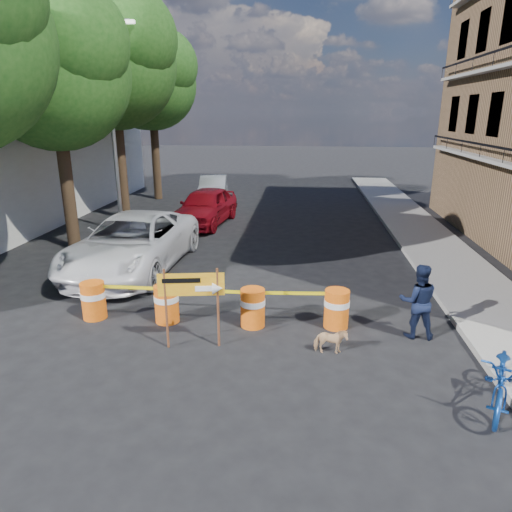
% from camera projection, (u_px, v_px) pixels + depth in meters
% --- Properties ---
extents(ground, '(120.00, 120.00, 0.00)m').
position_uv_depth(ground, '(228.00, 354.00, 9.34)').
color(ground, black).
rests_on(ground, ground).
extents(sidewalk_east, '(2.40, 40.00, 0.15)m').
position_uv_depth(sidewalk_east, '(452.00, 266.00, 14.40)').
color(sidewalk_east, gray).
rests_on(sidewalk_east, ground).
extents(tree_mid_a, '(5.25, 5.00, 8.68)m').
position_uv_depth(tree_mid_a, '(55.00, 71.00, 14.83)').
color(tree_mid_a, '#332316').
rests_on(tree_mid_a, ground).
extents(tree_mid_b, '(5.67, 5.40, 9.62)m').
position_uv_depth(tree_mid_b, '(114.00, 63.00, 19.36)').
color(tree_mid_b, '#332316').
rests_on(tree_mid_b, ground).
extents(tree_far, '(5.04, 4.80, 8.84)m').
position_uv_depth(tree_far, '(152.00, 83.00, 24.25)').
color(tree_far, '#332316').
rests_on(tree_far, ground).
extents(streetlamp, '(1.25, 0.18, 8.00)m').
position_uv_depth(streetlamp, '(114.00, 122.00, 17.61)').
color(streetlamp, gray).
rests_on(streetlamp, ground).
extents(barrel_far_left, '(0.58, 0.58, 0.90)m').
position_uv_depth(barrel_far_left, '(94.00, 300.00, 10.85)').
color(barrel_far_left, '#EC5C0D').
rests_on(barrel_far_left, ground).
extents(barrel_mid_left, '(0.58, 0.58, 0.90)m').
position_uv_depth(barrel_mid_left, '(167.00, 303.00, 10.66)').
color(barrel_mid_left, '#EC5C0D').
rests_on(barrel_mid_left, ground).
extents(barrel_mid_right, '(0.58, 0.58, 0.90)m').
position_uv_depth(barrel_mid_right, '(253.00, 307.00, 10.44)').
color(barrel_mid_right, '#EC5C0D').
rests_on(barrel_mid_right, ground).
extents(barrel_far_right, '(0.58, 0.58, 0.90)m').
position_uv_depth(barrel_far_right, '(337.00, 308.00, 10.39)').
color(barrel_far_right, '#EC5C0D').
rests_on(barrel_far_right, ground).
extents(detour_sign, '(1.34, 0.33, 1.74)m').
position_uv_depth(detour_sign, '(200.00, 291.00, 9.26)').
color(detour_sign, '#592D19').
rests_on(detour_sign, ground).
extents(pedestrian, '(0.83, 0.66, 1.67)m').
position_uv_depth(pedestrian, '(418.00, 301.00, 9.84)').
color(pedestrian, black).
rests_on(pedestrian, ground).
extents(bicycle, '(1.07, 1.26, 2.03)m').
position_uv_depth(bicycle, '(507.00, 352.00, 7.38)').
color(bicycle, '#13429C').
rests_on(bicycle, ground).
extents(dog, '(0.67, 0.31, 0.56)m').
position_uv_depth(dog, '(331.00, 341.00, 9.27)').
color(dog, '#DDB07E').
rests_on(dog, ground).
extents(suv_white, '(3.08, 6.23, 1.70)m').
position_uv_depth(suv_white, '(132.00, 243.00, 14.13)').
color(suv_white, white).
rests_on(suv_white, ground).
extents(sedan_red, '(2.49, 4.88, 1.59)m').
position_uv_depth(sedan_red, '(205.00, 206.00, 19.94)').
color(sedan_red, maroon).
rests_on(sedan_red, ground).
extents(sedan_silver, '(1.92, 4.24, 1.35)m').
position_uv_depth(sedan_silver, '(213.00, 188.00, 25.51)').
color(sedan_silver, '#B5B7BD').
rests_on(sedan_silver, ground).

